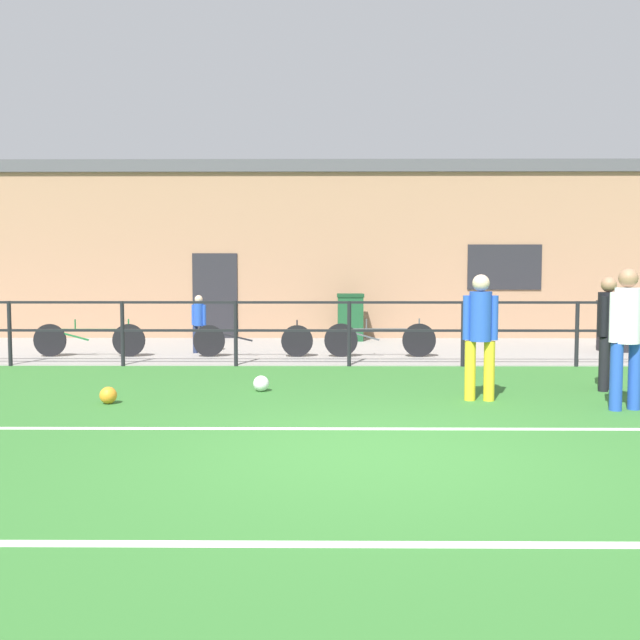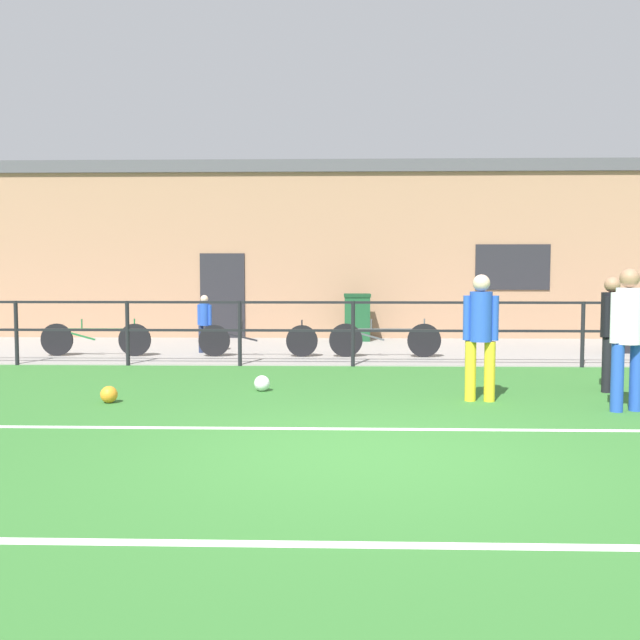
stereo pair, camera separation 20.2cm
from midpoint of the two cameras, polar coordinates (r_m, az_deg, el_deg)
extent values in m
cube|color=#33702D|center=(6.78, 3.15, -10.70)|extent=(60.00, 44.00, 0.04)
cube|color=white|center=(7.76, 2.79, -8.64)|extent=(36.00, 0.11, 0.00)
cube|color=white|center=(4.66, 4.49, -17.38)|extent=(36.00, 0.11, 0.00)
cube|color=gray|center=(15.14, 1.64, -2.39)|extent=(48.00, 5.00, 0.02)
cylinder|color=black|center=(13.82, -23.85, -0.99)|extent=(0.07, 0.07, 1.15)
cylinder|color=black|center=(13.13, -15.86, -1.05)|extent=(0.07, 0.07, 1.15)
cylinder|color=black|center=(12.71, -7.17, -1.09)|extent=(0.07, 0.07, 1.15)
cylinder|color=black|center=(12.60, 1.88, -1.10)|extent=(0.07, 0.07, 1.15)
cylinder|color=black|center=(12.81, 10.86, -1.09)|extent=(0.07, 0.07, 1.15)
cylinder|color=black|center=(13.32, 19.36, -1.05)|extent=(0.07, 0.07, 1.15)
cube|color=black|center=(12.56, 1.88, 1.41)|extent=(36.00, 0.04, 0.04)
cube|color=black|center=(12.60, 1.88, -0.84)|extent=(36.00, 0.04, 0.04)
cube|color=#A37A5B|center=(18.75, 1.42, 5.04)|extent=(28.00, 2.40, 4.07)
cube|color=#232328|center=(17.77, -8.67, 1.88)|extent=(1.10, 0.04, 2.10)
cube|color=#232328|center=(18.04, 14.16, 4.10)|extent=(1.80, 0.04, 1.10)
cube|color=#4C4C51|center=(18.92, 1.43, 11.66)|extent=(28.00, 2.56, 0.30)
cylinder|color=black|center=(10.97, 21.55, -3.18)|extent=(0.14, 0.14, 0.76)
cylinder|color=black|center=(10.74, 21.15, -3.32)|extent=(0.14, 0.14, 0.76)
cylinder|color=black|center=(10.79, 21.45, 0.41)|extent=(0.28, 0.28, 0.63)
sphere|color=#A37556|center=(10.77, 21.50, 2.64)|extent=(0.21, 0.21, 0.21)
cylinder|color=black|center=(10.95, 21.72, 0.36)|extent=(0.10, 0.10, 0.56)
cylinder|color=black|center=(10.63, 21.15, 0.27)|extent=(0.10, 0.10, 0.56)
cylinder|color=blue|center=(9.34, 21.93, -4.24)|extent=(0.15, 0.15, 0.81)
cylinder|color=blue|center=(9.49, 23.18, -4.15)|extent=(0.15, 0.15, 0.81)
cylinder|color=white|center=(9.34, 22.68, 0.32)|extent=(0.30, 0.30, 0.67)
sphere|color=#A37556|center=(9.32, 22.76, 3.09)|extent=(0.23, 0.23, 0.23)
cylinder|color=white|center=(9.23, 21.77, 0.20)|extent=(0.11, 0.11, 0.60)
cylinder|color=white|center=(9.45, 23.57, 0.23)|extent=(0.11, 0.11, 0.60)
cylinder|color=gold|center=(9.52, 11.26, -3.98)|extent=(0.14, 0.14, 0.78)
cylinder|color=gold|center=(9.54, 12.72, -3.98)|extent=(0.14, 0.14, 0.78)
cylinder|color=blue|center=(9.46, 12.05, 0.28)|extent=(0.29, 0.29, 0.64)
sphere|color=beige|center=(9.44, 12.09, 2.90)|extent=(0.22, 0.22, 0.22)
cylinder|color=blue|center=(9.44, 11.00, 0.19)|extent=(0.10, 0.10, 0.58)
cylinder|color=blue|center=(9.48, 13.10, 0.17)|extent=(0.10, 0.10, 0.58)
sphere|color=orange|center=(9.56, -17.08, -5.75)|extent=(0.22, 0.22, 0.22)
sphere|color=white|center=(10.10, -5.28, -5.05)|extent=(0.22, 0.22, 0.22)
cylinder|color=#232D4C|center=(14.61, -9.69, -1.55)|extent=(0.10, 0.10, 0.56)
cylinder|color=#232D4C|center=(14.69, -10.28, -1.52)|extent=(0.10, 0.10, 0.56)
cylinder|color=blue|center=(14.61, -10.01, 0.45)|extent=(0.21, 0.21, 0.46)
sphere|color=beige|center=(14.59, -10.02, 1.65)|extent=(0.16, 0.16, 0.16)
cylinder|color=blue|center=(14.55, -9.59, 0.39)|extent=(0.07, 0.07, 0.41)
cylinder|color=blue|center=(14.67, -10.43, 0.41)|extent=(0.07, 0.07, 0.41)
cylinder|color=black|center=(13.82, 1.26, -1.62)|extent=(0.65, 0.04, 0.65)
cylinder|color=black|center=(13.92, 7.48, -1.61)|extent=(0.65, 0.04, 0.65)
cube|color=#4C5156|center=(13.83, 4.39, -0.75)|extent=(1.17, 0.04, 0.04)
cube|color=#4C5156|center=(13.82, 2.83, -1.18)|extent=(0.73, 0.03, 0.23)
cylinder|color=#4C5156|center=(13.80, 3.30, -0.33)|extent=(0.03, 0.03, 0.20)
cylinder|color=#4C5156|center=(13.89, 7.49, -0.46)|extent=(0.03, 0.03, 0.28)
cylinder|color=black|center=(14.01, -9.23, -1.65)|extent=(0.61, 0.04, 0.61)
cylinder|color=black|center=(13.83, -2.26, -1.68)|extent=(0.61, 0.04, 0.61)
cube|color=black|center=(13.88, -5.77, -0.85)|extent=(1.33, 0.04, 0.04)
cube|color=black|center=(13.94, -7.51, -1.25)|extent=(0.84, 0.03, 0.23)
cylinder|color=black|center=(13.91, -6.99, -0.44)|extent=(0.03, 0.03, 0.20)
cylinder|color=black|center=(13.81, -2.26, -0.57)|extent=(0.03, 0.03, 0.28)
cylinder|color=black|center=(14.85, -21.06, -1.51)|extent=(0.63, 0.04, 0.63)
cylinder|color=black|center=(14.36, -15.36, -1.57)|extent=(0.63, 0.04, 0.63)
cube|color=#1E6633|center=(14.57, -18.28, -0.74)|extent=(1.19, 0.04, 0.04)
cube|color=#1E6633|center=(14.70, -19.68, -1.13)|extent=(0.75, 0.03, 0.23)
cylinder|color=#1E6633|center=(14.65, -19.28, -0.34)|extent=(0.03, 0.03, 0.20)
cylinder|color=#1E6633|center=(14.33, -15.38, -0.47)|extent=(0.03, 0.03, 0.28)
cube|color=black|center=(15.87, 22.14, -0.60)|extent=(0.60, 0.50, 0.96)
cube|color=black|center=(15.84, 22.19, 1.28)|extent=(0.64, 0.54, 0.08)
cube|color=#194C28|center=(16.97, 2.09, 0.09)|extent=(0.59, 0.50, 1.03)
cube|color=#143D20|center=(16.94, 2.09, 1.97)|extent=(0.63, 0.53, 0.08)
camera|label=1|loc=(0.10, -90.61, -0.04)|focal=40.22mm
camera|label=2|loc=(0.10, 89.39, 0.04)|focal=40.22mm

